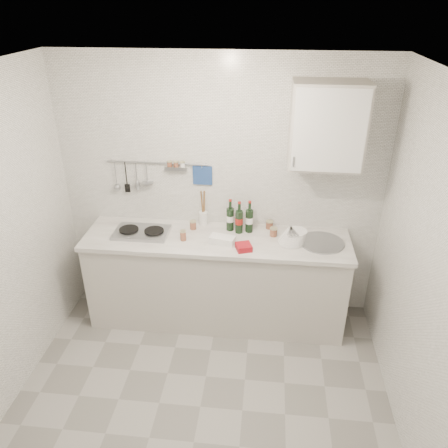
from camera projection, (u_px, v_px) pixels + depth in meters
The scene contains 17 objects.
floor at pixel (200, 407), 3.46m from camera, with size 3.00×3.00×0.00m, color slate.
ceiling at pixel (188, 79), 2.28m from camera, with size 3.00×3.00×0.00m, color silver.
back_wall at pixel (220, 191), 4.10m from camera, with size 3.00×0.02×2.50m, color silver.
wall_right at pixel (432, 291), 2.73m from camera, with size 0.02×2.80×2.50m, color silver.
counter at pixel (217, 281), 4.22m from camera, with size 2.44×0.64×0.96m.
wall_rail at pixel (156, 173), 4.04m from camera, with size 0.98×0.09×0.34m.
wall_cabinet at pixel (327, 126), 3.53m from camera, with size 0.60×0.38×0.70m.
plate_stack_hob at pixel (133, 232), 4.05m from camera, with size 0.27×0.27×0.02m.
plate_stack_sink at pixel (294, 237), 3.89m from camera, with size 0.26×0.24×0.12m.
wine_bottles at pixel (240, 216), 4.03m from camera, with size 0.25×0.11×0.31m.
butter_dish at pixel (222, 240), 3.89m from camera, with size 0.22×0.11×0.07m, color white.
strawberry_punnet at pixel (244, 247), 3.79m from camera, with size 0.13×0.13×0.05m, color #AA1222.
utensil_crock at pixel (203, 216), 4.19m from camera, with size 0.09×0.09×0.36m.
jar_a at pixel (193, 225), 4.12m from camera, with size 0.06×0.06×0.08m.
jar_b at pixel (269, 225), 4.13m from camera, with size 0.07×0.07×0.08m.
jar_c at pixel (274, 232), 4.00m from camera, with size 0.07×0.07×0.08m.
jar_d at pixel (183, 235), 3.93m from camera, with size 0.06×0.06×0.10m.
Camera 1 is at (0.44, -2.34, 2.90)m, focal length 35.00 mm.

